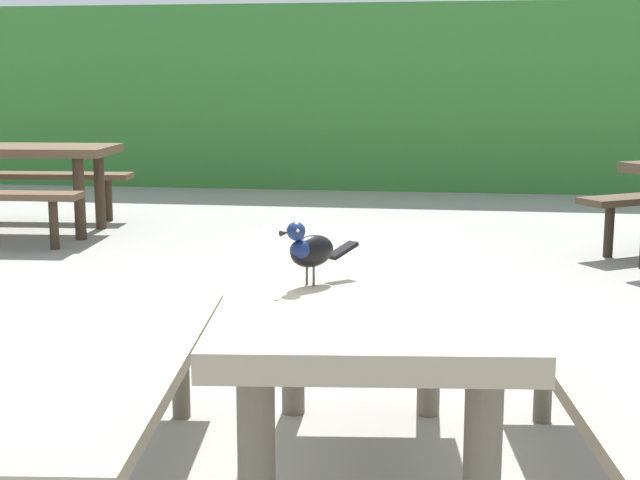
# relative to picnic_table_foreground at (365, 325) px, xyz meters

# --- Properties ---
(ground_plane) EXTENTS (60.00, 60.00, 0.00)m
(ground_plane) POSITION_rel_picnic_table_foreground_xyz_m (-0.21, 0.12, -0.56)
(ground_plane) COLOR gray
(hedge_wall) EXTENTS (28.00, 1.59, 2.13)m
(hedge_wall) POSITION_rel_picnic_table_foreground_xyz_m (-0.21, 8.54, 0.51)
(hedge_wall) COLOR #387A33
(hedge_wall) RESTS_ON ground
(picnic_table_foreground) EXTENTS (1.86, 1.89, 0.74)m
(picnic_table_foreground) POSITION_rel_picnic_table_foreground_xyz_m (0.00, 0.00, 0.00)
(picnic_table_foreground) COLOR gray
(picnic_table_foreground) RESTS_ON ground
(bird_grackle) EXTENTS (0.20, 0.24, 0.18)m
(bird_grackle) POSITION_rel_picnic_table_foreground_xyz_m (-0.13, -0.27, 0.29)
(bird_grackle) COLOR black
(bird_grackle) RESTS_ON picnic_table_foreground
(picnic_table_mid_left) EXTENTS (1.85, 1.80, 0.74)m
(picnic_table_mid_left) POSITION_rel_picnic_table_foreground_xyz_m (-3.45, 4.45, 0.00)
(picnic_table_mid_left) COLOR brown
(picnic_table_mid_left) RESTS_ON ground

